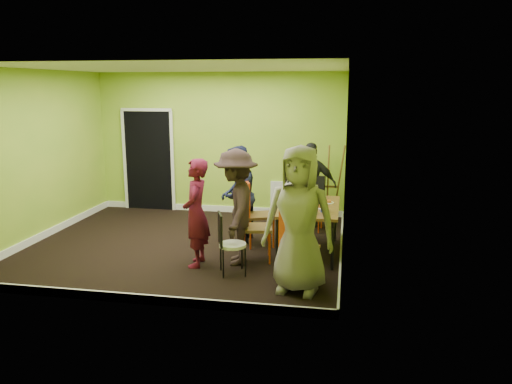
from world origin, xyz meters
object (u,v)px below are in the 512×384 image
chair_left_near (251,221)px  thermos (310,198)px  person_standing (196,213)px  person_back_end (311,185)px  dining_table (309,209)px  person_left_near (236,207)px  chair_back_end (313,191)px  easel (328,185)px  chair_front_end (297,242)px  person_front_end (299,220)px  blue_bottle (323,205)px  orange_bottle (301,201)px  chair_bentwood (228,240)px  person_left_far (237,195)px  chair_left_far (254,209)px

chair_left_near → thermos: bearing=109.0°
person_standing → person_back_end: (1.46, 2.32, -0.00)m
dining_table → thermos: thermos is taller
chair_left_near → person_left_near: person_left_near is taller
chair_back_end → person_back_end: (-0.05, 0.09, 0.10)m
dining_table → easel: size_ratio=1.00×
person_standing → person_back_end: 2.74m
chair_front_end → person_back_end: (-0.02, 2.76, 0.21)m
chair_front_end → person_front_end: 0.42m
person_left_near → easel: bearing=143.0°
blue_bottle → person_back_end: bearing=99.4°
chair_front_end → person_front_end: size_ratio=0.54×
blue_bottle → dining_table: bearing=123.0°
chair_left_near → orange_bottle: 0.92m
chair_front_end → person_left_near: bearing=167.7°
blue_bottle → person_back_end: person_back_end is taller
dining_table → blue_bottle: (0.23, -0.36, 0.15)m
chair_back_end → person_standing: 2.69m
person_front_end → chair_bentwood: bearing=166.8°
chair_left_near → chair_front_end: (0.75, -0.78, -0.04)m
thermos → person_left_far: size_ratio=0.15×
dining_table → person_left_near: person_left_near is taller
chair_left_far → person_left_near: (-0.11, -0.84, 0.24)m
chair_front_end → easel: size_ratio=0.67×
chair_left_far → person_left_far: person_left_far is taller
chair_left_far → chair_back_end: (0.86, 1.20, 0.07)m
person_left_far → person_back_end: bearing=138.7°
orange_bottle → person_standing: bearing=-146.1°
orange_bottle → person_left_far: person_left_far is taller
thermos → person_standing: person_standing is taller
chair_front_end → person_standing: size_ratio=0.65×
chair_bentwood → thermos: (1.01, 1.06, 0.40)m
chair_back_end → person_back_end: 0.14m
blue_bottle → person_standing: 1.83m
chair_left_near → thermos: (0.82, 0.46, 0.28)m
chair_front_end → person_left_far: (-1.14, 1.59, 0.24)m
chair_left_far → easel: 1.91m
person_left_near → chair_front_end: bearing=46.0°
blue_bottle → orange_bottle: blue_bottle is taller
thermos → blue_bottle: 0.40m
chair_left_far → easel: bearing=122.6°
chair_front_end → person_left_far: size_ratio=0.63×
person_left_near → chair_bentwood: bearing=-11.8°
person_left_far → chair_front_end: bearing=38.1°
chair_back_end → chair_bentwood: bearing=74.6°
person_back_end → person_front_end: size_ratio=0.84×
thermos → person_left_far: (-1.20, 0.34, -0.07)m
chair_back_end → blue_bottle: size_ratio=4.98×
chair_left_near → easel: size_ratio=0.71×
chair_back_end → person_left_far: size_ratio=0.60×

